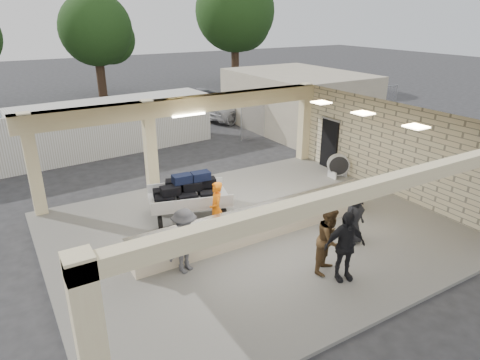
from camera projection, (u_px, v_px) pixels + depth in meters
ground at (253, 233)px, 13.43m from camera, size 120.00×120.00×0.00m
pavilion at (248, 185)px, 13.57m from camera, size 12.01×10.00×3.55m
baggage_counter at (262, 222)px, 12.82m from camera, size 8.20×0.58×0.98m
luggage_cart at (188, 194)px, 13.97m from camera, size 2.93×2.24×1.51m
drum_fan at (338, 165)px, 17.52m from camera, size 0.89×0.72×0.97m
baggage_handler at (216, 209)px, 12.78m from camera, size 0.53×0.71×1.73m
passenger_a at (330, 240)px, 10.99m from camera, size 0.97×0.74×1.82m
passenger_b at (345, 246)px, 10.63m from camera, size 1.17×0.69×1.88m
passenger_c at (185, 241)px, 10.97m from camera, size 1.22×0.79×1.78m
passenger_d at (354, 216)px, 12.43m from camera, size 0.87×0.52×1.65m
car_white_a at (239, 106)px, 27.80m from camera, size 5.85×3.95×1.53m
car_white_b at (271, 103)px, 29.00m from camera, size 4.79×2.46×1.44m
car_dark at (209, 101)px, 29.06m from camera, size 4.93×2.21×1.59m
container_white at (96, 128)px, 20.60m from camera, size 11.61×3.22×2.48m
fence at (327, 109)px, 25.48m from camera, size 12.06×0.06×2.03m
tree_mid at (99, 32)px, 33.59m from camera, size 6.00×5.60×8.00m
tree_right at (237, 15)px, 38.07m from camera, size 7.20×7.00×10.00m
adjacent_building at (297, 100)px, 25.36m from camera, size 6.00×8.00×3.20m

